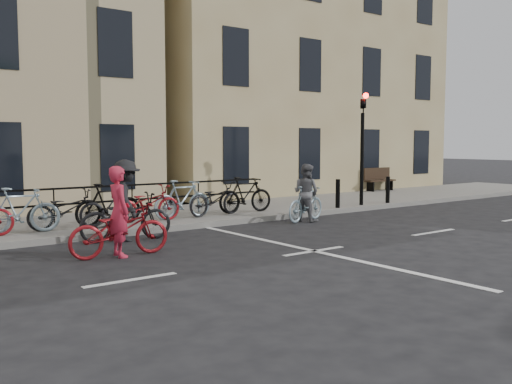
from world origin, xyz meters
TOP-DOWN VIEW (x-y plane):
  - ground at (0.00, 0.00)m, footprint 120.00×120.00m
  - sidewalk at (-4.00, 6.00)m, footprint 46.00×4.00m
  - building_east at (9.00, 13.00)m, footprint 14.00×10.00m
  - traffic_light at (6.20, 4.34)m, footprint 0.18×0.30m
  - bollard_east at (5.00, 4.25)m, footprint 0.14×0.14m
  - bollard_west at (7.40, 4.25)m, footprint 0.14×0.14m
  - bench at (11.00, 7.73)m, footprint 1.60×0.41m
  - parked_bikes at (-2.82, 5.04)m, footprint 11.45×1.23m
  - cyclist_pink at (-3.35, 1.90)m, footprint 2.02×0.83m
  - cyclist_grey at (2.85, 3.37)m, footprint 1.73×0.91m
  - cyclist_dark at (-2.50, 3.45)m, footprint 2.14×1.28m

SIDE VIEW (x-z plane):
  - ground at x=0.00m, z-range 0.00..0.00m
  - sidewalk at x=-4.00m, z-range 0.00..0.15m
  - bollard_east at x=5.00m, z-range 0.15..1.05m
  - bollard_west at x=7.40m, z-range 0.15..1.05m
  - cyclist_pink at x=-3.35m, z-range -0.27..1.49m
  - parked_bikes at x=-2.82m, z-range 0.12..1.17m
  - cyclist_grey at x=2.85m, z-range -0.15..1.45m
  - bench at x=11.00m, z-range 0.19..1.16m
  - cyclist_dark at x=-2.50m, z-range -0.19..1.63m
  - traffic_light at x=6.20m, z-range 0.50..4.40m
  - building_east at x=9.00m, z-range 0.15..12.15m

